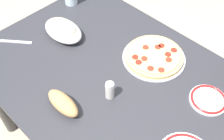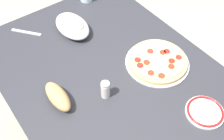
{
  "view_description": "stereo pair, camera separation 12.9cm",
  "coord_description": "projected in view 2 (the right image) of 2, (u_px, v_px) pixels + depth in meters",
  "views": [
    {
      "loc": [
        0.59,
        -0.6,
        1.75
      ],
      "look_at": [
        0.0,
        0.0,
        0.77
      ],
      "focal_mm": 44.67,
      "sensor_mm": 36.0,
      "label": 1
    },
    {
      "loc": [
        0.67,
        -0.5,
        1.75
      ],
      "look_at": [
        0.0,
        0.0,
        0.77
      ],
      "focal_mm": 44.67,
      "sensor_mm": 36.0,
      "label": 2
    }
  ],
  "objects": [
    {
      "name": "spice_shaker",
      "position": [
        105.0,
        90.0,
        1.2
      ],
      "size": [
        0.04,
        0.04,
        0.09
      ],
      "color": "silver",
      "rests_on": "dining_table"
    },
    {
      "name": "side_plate_near",
      "position": [
        205.0,
        112.0,
        1.17
      ],
      "size": [
        0.16,
        0.16,
        0.02
      ],
      "color": "white",
      "rests_on": "dining_table"
    },
    {
      "name": "dining_table",
      "position": [
        112.0,
        89.0,
        1.4
      ],
      "size": [
        1.3,
        0.92,
        0.74
      ],
      "color": "#2D2D33",
      "rests_on": "ground"
    },
    {
      "name": "fork_left",
      "position": [
        26.0,
        32.0,
        1.5
      ],
      "size": [
        0.14,
        0.12,
        0.0
      ],
      "primitive_type": "cube",
      "rotation": [
        0.0,
        0.0,
        0.68
      ],
      "color": "#B7B7BC",
      "rests_on": "dining_table"
    },
    {
      "name": "baked_pasta_dish",
      "position": [
        72.0,
        25.0,
        1.48
      ],
      "size": [
        0.24,
        0.15,
        0.08
      ],
      "color": "white",
      "rests_on": "dining_table"
    },
    {
      "name": "pepperoni_pizza",
      "position": [
        157.0,
        61.0,
        1.35
      ],
      "size": [
        0.31,
        0.31,
        0.03
      ],
      "color": "#B7B7BC",
      "rests_on": "dining_table"
    },
    {
      "name": "bread_loaf",
      "position": [
        58.0,
        96.0,
        1.19
      ],
      "size": [
        0.18,
        0.07,
        0.07
      ],
      "primitive_type": "ellipsoid",
      "color": "tan",
      "rests_on": "dining_table"
    }
  ]
}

